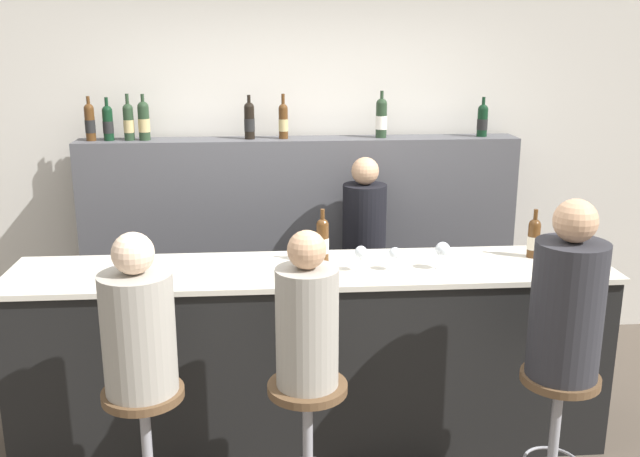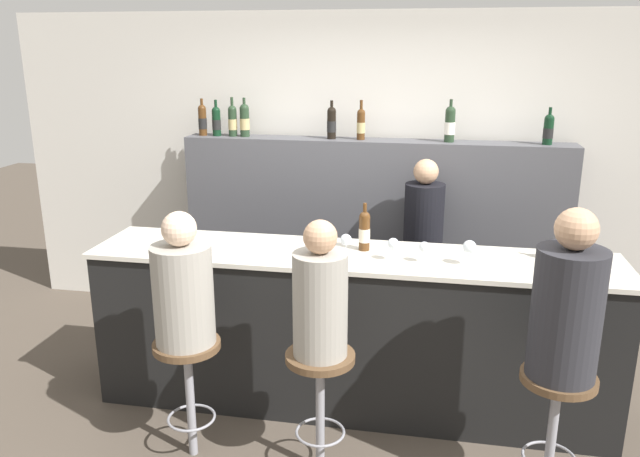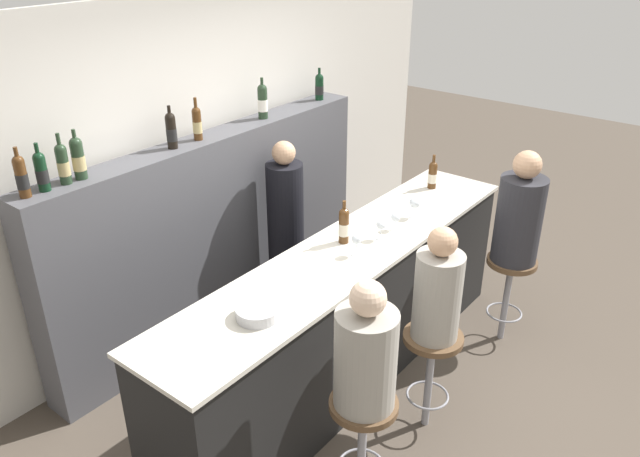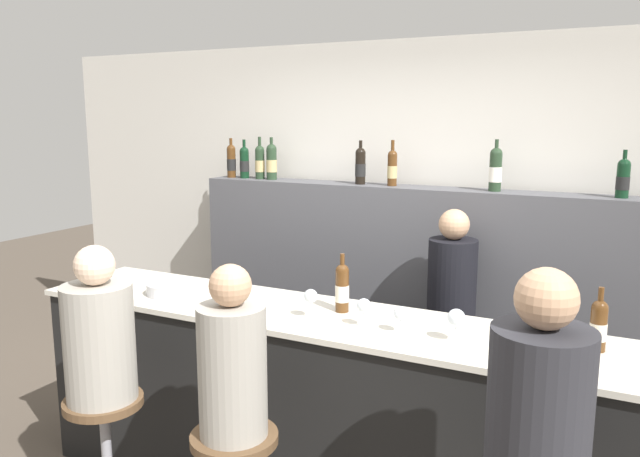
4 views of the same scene
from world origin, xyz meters
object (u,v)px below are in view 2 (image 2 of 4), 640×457
(wine_bottle_backbar_6, at_px, (450,124))
(wine_glass_0, at_px, (346,241))
(wine_bottle_backbar_2, at_px, (233,120))
(guest_seated_middle, at_px, (320,298))
(wine_bottle_backbar_0, at_px, (202,120))
(bar_stool_left, at_px, (188,367))
(bar_stool_right, at_px, (556,403))
(wine_bottle_backbar_3, at_px, (245,120))
(bar_stool_middle, at_px, (320,380))
(wine_bottle_backbar_1, at_px, (216,121))
(wine_bottle_backbar_4, at_px, (332,123))
(wine_glass_1, at_px, (393,244))
(wine_bottle_backbar_7, at_px, (548,129))
(wine_glass_3, at_px, (469,248))
(wine_glass_2, at_px, (424,248))
(guest_seated_left, at_px, (183,289))
(wine_bottle_counter_0, at_px, (364,230))
(wine_bottle_counter_1, at_px, (567,243))
(guest_seated_right, at_px, (567,306))
(metal_bowl, at_px, (204,243))
(bartender, at_px, (422,263))
(wine_bottle_backbar_5, at_px, (361,124))

(wine_bottle_backbar_6, xyz_separation_m, wine_glass_0, (-0.61, -1.38, -0.56))
(wine_bottle_backbar_2, distance_m, guest_seated_middle, 2.39)
(wine_bottle_backbar_0, xyz_separation_m, wine_bottle_backbar_2, (0.26, 0.00, -0.00))
(bar_stool_left, height_order, bar_stool_right, same)
(wine_bottle_backbar_3, bearing_deg, bar_stool_middle, -63.26)
(wine_bottle_backbar_1, xyz_separation_m, wine_bottle_backbar_3, (0.25, 0.00, 0.01))
(wine_bottle_backbar_4, relative_size, bar_stool_middle, 0.42)
(wine_bottle_backbar_0, height_order, wine_glass_1, wine_bottle_backbar_0)
(wine_bottle_backbar_7, distance_m, bar_stool_right, 2.32)
(wine_glass_3, bearing_deg, wine_glass_2, -180.00)
(wine_glass_2, height_order, guest_seated_middle, guest_seated_middle)
(wine_bottle_backbar_2, bearing_deg, wine_bottle_backbar_1, -180.00)
(wine_glass_2, relative_size, guest_seated_middle, 0.17)
(wine_bottle_backbar_3, height_order, bar_stool_left, wine_bottle_backbar_3)
(wine_glass_1, bearing_deg, guest_seated_left, -150.06)
(wine_bottle_backbar_2, height_order, wine_bottle_backbar_4, wine_bottle_backbar_2)
(wine_glass_0, height_order, bar_stool_right, wine_glass_0)
(wine_bottle_counter_0, xyz_separation_m, bar_stool_left, (-0.90, -0.80, -0.63))
(wine_bottle_backbar_3, relative_size, wine_glass_3, 2.06)
(wine_bottle_backbar_2, xyz_separation_m, wine_glass_1, (1.45, -1.38, -0.56))
(wine_bottle_backbar_6, bearing_deg, wine_bottle_backbar_4, -180.00)
(wine_bottle_backbar_1, relative_size, wine_glass_3, 1.93)
(wine_bottle_backbar_7, bearing_deg, wine_bottle_backbar_3, 180.00)
(wine_bottle_backbar_0, bearing_deg, wine_glass_2, -35.97)
(wine_bottle_backbar_0, xyz_separation_m, wine_glass_0, (1.42, -1.38, -0.55))
(wine_bottle_backbar_2, relative_size, wine_bottle_backbar_6, 0.97)
(wine_bottle_backbar_2, xyz_separation_m, wine_glass_0, (1.16, -1.38, -0.55))
(wine_bottle_backbar_1, relative_size, guest_seated_middle, 0.40)
(wine_bottle_backbar_2, height_order, wine_bottle_backbar_7, wine_bottle_backbar_2)
(wine_bottle_counter_1, bearing_deg, guest_seated_right, -99.41)
(wine_glass_1, bearing_deg, wine_glass_3, 0.00)
(wine_bottle_backbar_7, distance_m, wine_glass_2, 1.72)
(wine_bottle_counter_0, bearing_deg, metal_bowl, -171.19)
(bar_stool_right, bearing_deg, guest_seated_left, -180.00)
(wine_bottle_backbar_1, xyz_separation_m, guest_seated_middle, (1.26, -2.01, -0.67))
(wine_bottle_backbar_7, bearing_deg, wine_bottle_backbar_4, -180.00)
(wine_bottle_counter_1, xyz_separation_m, wine_bottle_backbar_1, (-2.61, 1.20, 0.54))
(bar_stool_middle, relative_size, bartender, 0.48)
(wine_bottle_backbar_1, distance_m, guest_seated_right, 3.25)
(wine_bottle_counter_1, height_order, wine_bottle_backbar_1, wine_bottle_backbar_1)
(wine_glass_3, xyz_separation_m, bar_stool_right, (0.44, -0.63, -0.61))
(guest_seated_left, height_order, bar_stool_middle, guest_seated_left)
(guest_seated_right, bearing_deg, bar_stool_left, 180.00)
(bar_stool_right, xyz_separation_m, bartender, (-0.73, 1.65, 0.14))
(wine_bottle_backbar_4, bearing_deg, guest_seated_middle, -82.00)
(wine_bottle_backbar_4, xyz_separation_m, wine_bottle_backbar_5, (0.24, 0.00, -0.00))
(wine_bottle_backbar_6, relative_size, guest_seated_middle, 0.44)
(wine_bottle_backbar_2, relative_size, wine_glass_1, 2.25)
(wine_bottle_backbar_7, xyz_separation_m, guest_seated_left, (-2.15, -2.01, -0.67))
(guest_seated_left, bearing_deg, wine_bottle_backbar_6, 54.80)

